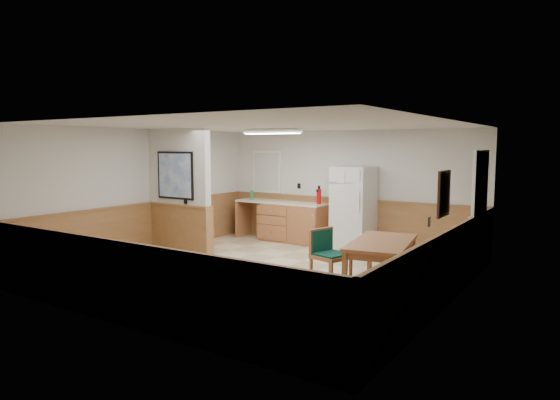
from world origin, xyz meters
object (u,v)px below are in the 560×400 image
Objects in this scene: dining_table at (382,247)px; dining_chair at (327,251)px; refrigerator at (353,208)px; fire_extinguisher at (319,196)px; dining_bench at (437,276)px; soap_bottle at (252,195)px.

dining_chair is at bearing 171.83° from dining_table.
refrigerator reaches higher than fire_extinguisher.
dining_table is (1.62, -2.47, -0.22)m from refrigerator.
refrigerator is at bearing 121.68° from dining_chair.
dining_bench is at bearing -62.41° from fire_extinguisher.
soap_bottle is (-3.34, 2.52, 0.52)m from dining_chair.
dining_bench is at bearing -26.41° from soap_bottle.
fire_extinguisher reaches higher than soap_bottle.
fire_extinguisher is at bearing 1.94° from soap_bottle.
fire_extinguisher reaches higher than dining_chair.
refrigerator is 2.63m from dining_chair.
refrigerator reaches higher than dining_bench.
dining_table is 1.15× the size of dining_bench.
dining_table is at bearing -70.24° from fire_extinguisher.
refrigerator reaches higher than dining_chair.
refrigerator is 0.89m from fire_extinguisher.
refrigerator is 2.96m from dining_table.
refrigerator is 7.69× the size of soap_bottle.
soap_bottle is (-1.78, -0.06, -0.06)m from fire_extinguisher.
dining_chair is 3.07m from fire_extinguisher.
fire_extinguisher is (-0.86, 0.08, 0.20)m from refrigerator.
dining_chair is 3.74× the size of soap_bottle.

